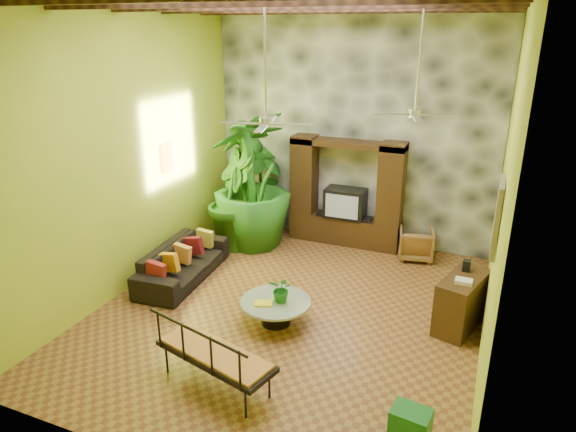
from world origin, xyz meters
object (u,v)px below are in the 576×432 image
at_px(wicker_armchair, 416,244).
at_px(sofa, 183,262).
at_px(entertainment_center, 346,201).
at_px(coffee_table, 276,309).
at_px(side_console, 461,302).
at_px(ceiling_fan_back, 416,100).
at_px(ceiling_fan_front, 266,108).
at_px(tall_plant_c, 252,180).
at_px(tall_plant_a, 261,184).
at_px(iron_bench, 212,354).
at_px(tall_plant_b, 231,198).
at_px(green_bin, 410,424).

bearing_deg(wicker_armchair, sofa, 21.87).
distance_m(entertainment_center, wicker_armchair, 1.72).
distance_m(coffee_table, side_console, 2.90).
bearing_deg(entertainment_center, sofa, -129.37).
bearing_deg(ceiling_fan_back, wicker_armchair, 90.82).
bearing_deg(ceiling_fan_back, ceiling_fan_front, -138.37).
distance_m(wicker_armchair, side_console, 2.57).
height_order(entertainment_center, tall_plant_c, tall_plant_c).
relative_size(entertainment_center, coffee_table, 2.15).
bearing_deg(tall_plant_a, wicker_armchair, -3.96).
xyz_separation_m(ceiling_fan_front, tall_plant_c, (-1.60, 2.68, -1.95)).
relative_size(tall_plant_a, side_console, 2.05).
bearing_deg(side_console, wicker_armchair, 130.83).
xyz_separation_m(ceiling_fan_back, iron_bench, (-1.78, -3.39, -2.87)).
xyz_separation_m(entertainment_center, coffee_table, (-0.06, -3.57, -0.71)).
height_order(tall_plant_a, tall_plant_b, tall_plant_a).
relative_size(sofa, tall_plant_b, 1.03).
bearing_deg(wicker_armchair, green_bin, 87.14).
bearing_deg(side_console, ceiling_fan_back, 165.32).
xyz_separation_m(sofa, wicker_armchair, (3.88, 2.57, -0.02)).
xyz_separation_m(tall_plant_a, iron_bench, (1.82, -5.34, -0.58)).
relative_size(entertainment_center, tall_plant_a, 1.08).
xyz_separation_m(tall_plant_a, green_bin, (4.34, -5.23, -0.92)).
height_order(ceiling_fan_front, green_bin, ceiling_fan_front).
bearing_deg(tall_plant_a, ceiling_fan_front, -63.20).
bearing_deg(tall_plant_c, ceiling_fan_back, -17.60).
relative_size(ceiling_fan_back, wicker_armchair, 2.71).
distance_m(ceiling_fan_front, tall_plant_c, 3.68).
bearing_deg(entertainment_center, ceiling_fan_back, -50.43).
xyz_separation_m(entertainment_center, tall_plant_c, (-1.80, -0.86, 0.48)).
distance_m(tall_plant_b, side_console, 5.10).
distance_m(wicker_armchair, tall_plant_b, 3.93).
bearing_deg(green_bin, entertainment_center, 114.24).
bearing_deg(side_console, sofa, -161.14).
distance_m(entertainment_center, sofa, 3.68).
bearing_deg(tall_plant_c, ceiling_fan_front, -59.17).
relative_size(ceiling_fan_back, tall_plant_c, 0.64).
distance_m(entertainment_center, ceiling_fan_front, 4.30).
height_order(ceiling_fan_front, coffee_table, ceiling_fan_front).
relative_size(ceiling_fan_back, sofa, 0.83).
xyz_separation_m(ceiling_fan_back, tall_plant_b, (-3.78, 0.86, -2.32)).
distance_m(tall_plant_c, coffee_table, 3.43).
xyz_separation_m(side_console, green_bin, (-0.30, -2.66, -0.24)).
relative_size(wicker_armchair, iron_bench, 0.39).
height_order(tall_plant_a, tall_plant_c, tall_plant_c).
bearing_deg(tall_plant_b, ceiling_fan_back, -12.89).
xyz_separation_m(wicker_armchair, coffee_table, (-1.64, -3.33, -0.06)).
distance_m(ceiling_fan_back, green_bin, 4.65).
relative_size(ceiling_fan_front, tall_plant_a, 0.84).
xyz_separation_m(entertainment_center, ceiling_fan_front, (-0.20, -3.54, 2.44)).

